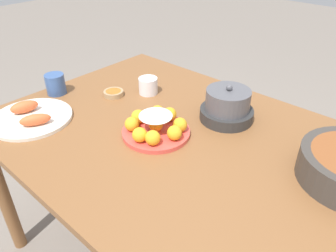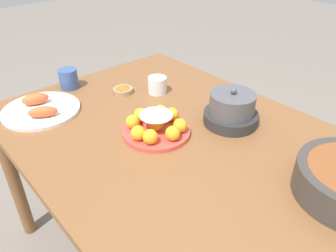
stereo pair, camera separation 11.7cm
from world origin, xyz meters
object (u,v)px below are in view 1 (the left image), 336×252
Objects in this scene: dining_table at (180,155)px; cup_far at (148,86)px; cake_plate at (156,126)px; cup_near at (56,84)px; seafood_platter at (31,117)px; warming_pot at (227,106)px; sauce_bowl at (114,93)px.

dining_table is 17.05× the size of cup_far.
dining_table is 5.73× the size of cake_plate.
cup_near is (-0.64, -0.11, 0.13)m from dining_table.
dining_table is 0.66m from cup_near.
cup_far is at bearing 139.65° from cake_plate.
cup_far is (-0.26, 0.22, 0.00)m from cake_plate.
cup_near is at bearing -173.80° from cake_plate.
dining_table is at bearing 30.78° from seafood_platter.
warming_pot is at bearing 63.29° from cake_plate.
cake_plate reaches higher than sauce_bowl.
cake_plate is 1.20× the size of warming_pot.
cup_far is at bearing 69.52° from seafood_platter.
sauce_bowl is 0.42× the size of warming_pot.
warming_pot is (0.56, 0.52, 0.04)m from seafood_platter.
cup_far reaches higher than sauce_bowl.
warming_pot is at bearing 75.56° from dining_table.
sauce_bowl is at bearing -128.85° from cup_far.
cup_far is at bearing 42.26° from cup_near.
warming_pot reaches higher than cup_near.
cake_plate is at bearing -116.71° from warming_pot.
warming_pot reaches higher than dining_table.
dining_table is at bearing -6.46° from sauce_bowl.
seafood_platter is 0.24m from cup_near.
cup_far is 0.40× the size of warming_pot.
dining_table is 16.36× the size of sauce_bowl.
cake_plate is 0.56m from cup_near.
cake_plate is at bearing -148.48° from dining_table.
warming_pot reaches higher than seafood_platter.
cup_near reaches higher than seafood_platter.
cake_plate is at bearing 6.20° from cup_near.
seafood_platter is at bearing -149.22° from dining_table.
warming_pot is at bearing 42.57° from seafood_platter.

